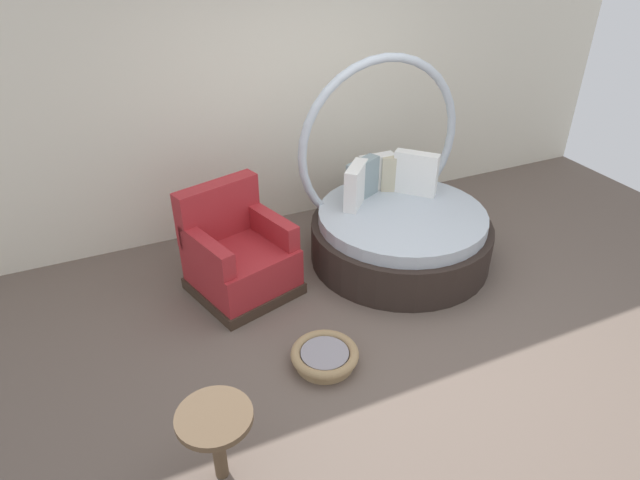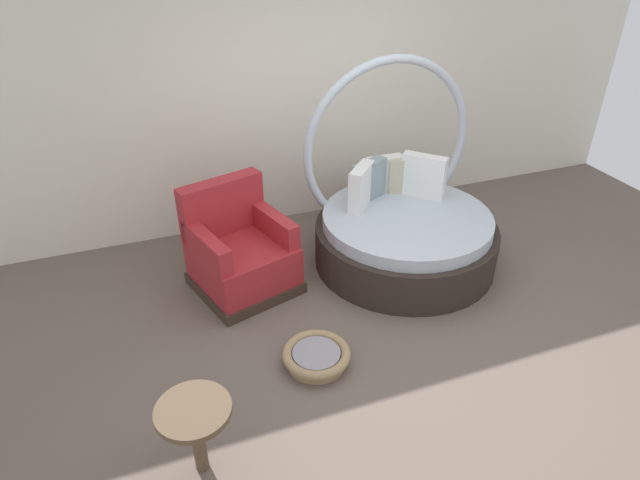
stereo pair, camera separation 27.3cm
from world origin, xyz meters
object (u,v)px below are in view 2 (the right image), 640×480
at_px(round_daybed, 402,224).
at_px(red_armchair, 240,254).
at_px(pet_basket, 316,356).
at_px(side_table, 195,420).

bearing_deg(round_daybed, red_armchair, 176.75).
height_order(red_armchair, pet_basket, red_armchair).
height_order(pet_basket, side_table, side_table).
relative_size(red_armchair, side_table, 1.91).
height_order(red_armchair, side_table, red_armchair).
distance_m(red_armchair, pet_basket, 1.24).
relative_size(round_daybed, pet_basket, 3.62).
bearing_deg(pet_basket, side_table, -148.07).
relative_size(round_daybed, red_armchair, 1.86).
height_order(round_daybed, side_table, round_daybed).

